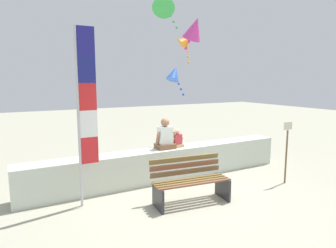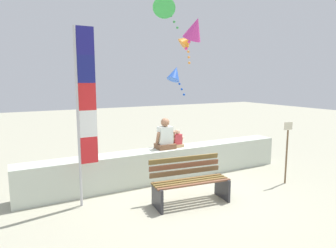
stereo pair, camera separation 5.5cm
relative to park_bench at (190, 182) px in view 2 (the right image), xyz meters
The scene contains 11 objects.
ground_plane 0.59m from the park_bench, 62.08° to the left, with size 40.00×40.00×0.00m, color #AAA78F.
seawall_ledge 1.47m from the park_bench, 82.37° to the left, with size 6.72×0.56×0.77m, color beige.
park_bench is the anchor object (origin of this frame).
person_adult 1.62m from the park_bench, 81.18° to the left, with size 0.49×0.36×0.75m.
person_child 1.67m from the park_bench, 68.63° to the left, with size 0.29×0.22×0.45m.
flag_banner 2.53m from the park_bench, 155.20° to the left, with size 0.38×0.05×3.40m.
kite_magenta 4.22m from the park_bench, 55.22° to the left, with size 0.65×0.79×0.95m.
kite_orange 5.29m from the park_bench, 58.92° to the left, with size 0.73×0.73×1.06m.
kite_green 5.95m from the park_bench, 69.17° to the left, with size 1.06×1.11×1.21m.
kite_blue 5.27m from the park_bench, 63.85° to the left, with size 0.74×0.74×1.08m.
sign_post 2.63m from the park_bench, ahead, with size 0.24×0.04×1.46m.
Camera 2 is at (-3.27, -5.17, 2.43)m, focal length 31.84 mm.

